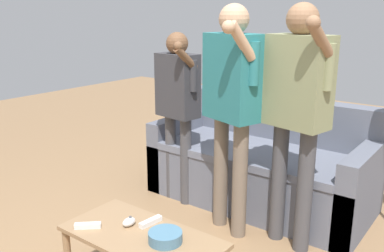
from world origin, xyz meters
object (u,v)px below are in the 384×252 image
object	(u,v)px
snack_bowl	(165,237)
player_left	(177,98)
player_center	(232,95)
coffee_table	(142,243)
game_remote_nunchuk	(129,222)
player_right	(297,100)
game_remote_wand_near	(151,222)
couch	(262,166)
game_remote_wand_far	(88,226)

from	to	relation	value
snack_bowl	player_left	world-z (taller)	player_left
snack_bowl	player_center	distance (m)	1.12
coffee_table	game_remote_nunchuk	xyz separation A→B (m)	(-0.13, 0.03, 0.08)
player_left	player_right	bearing A→B (deg)	-4.85
coffee_table	player_right	size ratio (longest dim) A/B	0.56
game_remote_nunchuk	player_right	world-z (taller)	player_right
game_remote_wand_near	player_center	bearing A→B (deg)	87.91
couch	player_left	size ratio (longest dim) A/B	1.27
coffee_table	game_remote_wand_near	size ratio (longest dim) A/B	5.89
coffee_table	snack_bowl	world-z (taller)	snack_bowl
couch	game_remote_wand_far	xyz separation A→B (m)	(-0.23, -1.69, 0.09)
couch	coffee_table	size ratio (longest dim) A/B	1.97
snack_bowl	player_right	world-z (taller)	player_right
coffee_table	player_center	distance (m)	1.17
player_right	game_remote_wand_far	world-z (taller)	player_right
game_remote_wand_far	game_remote_nunchuk	bearing A→B (deg)	43.99
game_remote_wand_near	game_remote_nunchuk	bearing A→B (deg)	-135.10
snack_bowl	game_remote_wand_near	world-z (taller)	snack_bowl
snack_bowl	player_center	xyz separation A→B (m)	(-0.17, 0.92, 0.62)
couch	game_remote_wand_near	world-z (taller)	couch
player_right	game_remote_wand_near	world-z (taller)	player_right
player_center	player_right	xyz separation A→B (m)	(0.44, 0.08, 0.00)
game_remote_nunchuk	player_center	world-z (taller)	player_center
game_remote_wand_far	player_center	bearing A→B (deg)	74.96
game_remote_wand_near	game_remote_wand_far	xyz separation A→B (m)	(-0.26, -0.25, 0.00)
player_left	game_remote_wand_near	xyz separation A→B (m)	(0.60, -0.99, -0.50)
couch	player_center	size ratio (longest dim) A/B	1.11
player_right	game_remote_wand_near	distance (m)	1.20
game_remote_nunchuk	game_remote_wand_far	world-z (taller)	game_remote_nunchuk
couch	game_remote_nunchuk	distance (m)	1.53
player_right	game_remote_wand_far	distance (m)	1.51
snack_bowl	player_center	bearing A→B (deg)	100.28
game_remote_wand_far	player_right	bearing A→B (deg)	57.70
player_right	game_remote_wand_far	size ratio (longest dim) A/B	12.25
player_left	player_center	world-z (taller)	player_center
player_right	game_remote_wand_near	size ratio (longest dim) A/B	10.47
coffee_table	game_remote_wand_near	distance (m)	0.14
game_remote_nunchuk	player_center	bearing A→B (deg)	82.56
snack_bowl	game_remote_nunchuk	bearing A→B (deg)	178.40
player_left	game_remote_wand_near	size ratio (longest dim) A/B	9.13
player_center	game_remote_wand_far	bearing A→B (deg)	-105.04
couch	game_remote_nunchuk	xyz separation A→B (m)	(-0.06, -1.52, 0.10)
snack_bowl	player_left	distance (m)	1.44
coffee_table	game_remote_nunchuk	size ratio (longest dim) A/B	10.53
player_left	player_right	xyz separation A→B (m)	(1.07, -0.09, 0.13)
snack_bowl	player_center	size ratio (longest dim) A/B	0.11
player_left	game_remote_wand_near	bearing A→B (deg)	-58.98
couch	coffee_table	xyz separation A→B (m)	(0.07, -1.55, 0.03)
couch	snack_bowl	bearing A→B (deg)	-81.69
couch	snack_bowl	size ratio (longest dim) A/B	9.79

